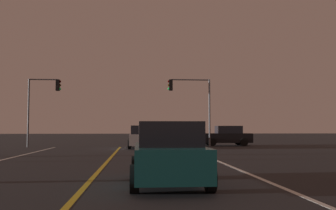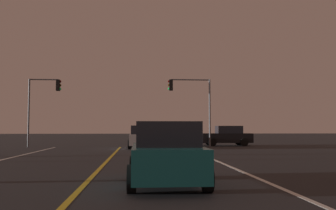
{
  "view_description": "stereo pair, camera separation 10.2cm",
  "coord_description": "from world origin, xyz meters",
  "px_view_note": "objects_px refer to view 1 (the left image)",
  "views": [
    {
      "loc": [
        1.37,
        0.99,
        1.54
      ],
      "look_at": [
        3.52,
        27.88,
        3.15
      ],
      "focal_mm": 40.78,
      "sensor_mm": 36.0,
      "label": 1
    },
    {
      "loc": [
        1.47,
        0.99,
        1.54
      ],
      "look_at": [
        3.52,
        27.88,
        3.15
      ],
      "focal_mm": 40.78,
      "sensor_mm": 36.0,
      "label": 2
    }
  ],
  "objects_px": {
    "traffic_light_near_right": "(190,96)",
    "traffic_light_near_left": "(44,97)",
    "car_ahead_far": "(142,137)",
    "street_lamp_right_near": "(324,11)",
    "car_lead_same_lane": "(168,154)",
    "car_crossing_side": "(226,136)"
  },
  "relations": [
    {
      "from": "car_lead_same_lane",
      "to": "traffic_light_near_right",
      "type": "height_order",
      "value": "traffic_light_near_right"
    },
    {
      "from": "car_lead_same_lane",
      "to": "street_lamp_right_near",
      "type": "xyz_separation_m",
      "value": [
        4.46,
        -0.04,
        4.06
      ]
    },
    {
      "from": "traffic_light_near_right",
      "to": "car_crossing_side",
      "type": "bearing_deg",
      "value": -158.82
    },
    {
      "from": "car_lead_same_lane",
      "to": "traffic_light_near_right",
      "type": "xyz_separation_m",
      "value": [
        3.43,
        20.71,
        3.31
      ]
    },
    {
      "from": "car_lead_same_lane",
      "to": "car_crossing_side",
      "type": "bearing_deg",
      "value": -17.15
    },
    {
      "from": "car_crossing_side",
      "to": "car_lead_same_lane",
      "type": "bearing_deg",
      "value": 72.85
    },
    {
      "from": "street_lamp_right_near",
      "to": "car_lead_same_lane",
      "type": "bearing_deg",
      "value": -0.54
    },
    {
      "from": "car_crossing_side",
      "to": "traffic_light_near_right",
      "type": "height_order",
      "value": "traffic_light_near_right"
    },
    {
      "from": "car_lead_same_lane",
      "to": "street_lamp_right_near",
      "type": "height_order",
      "value": "street_lamp_right_near"
    },
    {
      "from": "car_lead_same_lane",
      "to": "street_lamp_right_near",
      "type": "distance_m",
      "value": 6.03
    },
    {
      "from": "car_ahead_far",
      "to": "street_lamp_right_near",
      "type": "relative_size",
      "value": 0.56
    },
    {
      "from": "car_lead_same_lane",
      "to": "traffic_light_near_right",
      "type": "bearing_deg",
      "value": -9.41
    },
    {
      "from": "car_ahead_far",
      "to": "traffic_light_near_right",
      "type": "distance_m",
      "value": 5.59
    },
    {
      "from": "traffic_light_near_right",
      "to": "traffic_light_near_left",
      "type": "xyz_separation_m",
      "value": [
        -11.75,
        0.0,
        -0.12
      ]
    },
    {
      "from": "car_lead_same_lane",
      "to": "traffic_light_near_left",
      "type": "bearing_deg",
      "value": 21.87
    },
    {
      "from": "car_crossing_side",
      "to": "street_lamp_right_near",
      "type": "distance_m",
      "value": 22.55
    },
    {
      "from": "traffic_light_near_right",
      "to": "street_lamp_right_near",
      "type": "height_order",
      "value": "street_lamp_right_near"
    },
    {
      "from": "car_ahead_far",
      "to": "traffic_light_near_left",
      "type": "xyz_separation_m",
      "value": [
        -7.8,
        2.16,
        3.2
      ]
    },
    {
      "from": "car_lead_same_lane",
      "to": "traffic_light_near_left",
      "type": "xyz_separation_m",
      "value": [
        -8.31,
        20.71,
        3.2
      ]
    },
    {
      "from": "car_lead_same_lane",
      "to": "street_lamp_right_near",
      "type": "bearing_deg",
      "value": -90.54
    },
    {
      "from": "car_ahead_far",
      "to": "traffic_light_near_left",
      "type": "bearing_deg",
      "value": 74.51
    },
    {
      "from": "car_crossing_side",
      "to": "car_ahead_far",
      "type": "bearing_deg",
      "value": 25.35
    }
  ]
}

